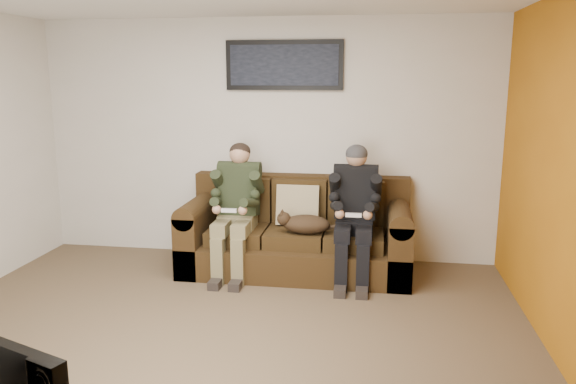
% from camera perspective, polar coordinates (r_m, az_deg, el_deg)
% --- Properties ---
extents(floor, '(5.00, 5.00, 0.00)m').
position_cam_1_polar(floor, '(4.41, -7.96, -15.23)').
color(floor, brown).
rests_on(floor, ground).
extents(wall_back, '(5.00, 0.00, 5.00)m').
position_cam_1_polar(wall_back, '(6.16, -2.27, 5.28)').
color(wall_back, beige).
rests_on(wall_back, ground).
extents(sofa, '(2.31, 1.00, 0.94)m').
position_cam_1_polar(sofa, '(5.87, 0.95, -4.43)').
color(sofa, '#362410').
rests_on(sofa, ground).
extents(throw_pillow, '(0.44, 0.21, 0.44)m').
position_cam_1_polar(throw_pillow, '(5.84, 1.02, -1.34)').
color(throw_pillow, tan).
rests_on(throw_pillow, sofa).
extents(throw_blanket, '(0.47, 0.23, 0.08)m').
position_cam_1_polar(throw_blanket, '(6.15, -5.14, 1.88)').
color(throw_blanket, tan).
rests_on(throw_blanket, sofa).
extents(person_left, '(0.51, 0.87, 1.32)m').
position_cam_1_polar(person_left, '(5.70, -5.24, -0.93)').
color(person_left, olive).
rests_on(person_left, sofa).
extents(person_right, '(0.51, 0.86, 1.33)m').
position_cam_1_polar(person_right, '(5.54, 6.81, -1.31)').
color(person_right, black).
rests_on(person_right, sofa).
extents(cat, '(0.66, 0.26, 0.24)m').
position_cam_1_polar(cat, '(5.54, 1.68, -3.23)').
color(cat, '#402C19').
rests_on(cat, sofa).
extents(framed_poster, '(1.25, 0.05, 0.52)m').
position_cam_1_polar(framed_poster, '(6.05, -0.40, 12.76)').
color(framed_poster, black).
rests_on(framed_poster, wall_back).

